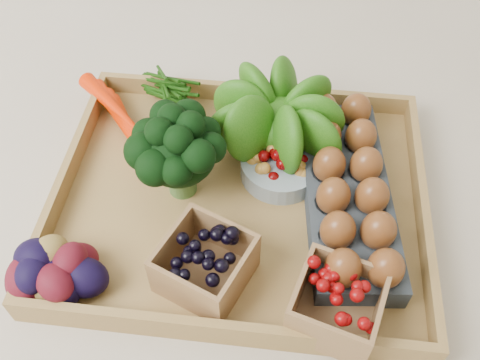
# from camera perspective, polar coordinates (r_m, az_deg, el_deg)

# --- Properties ---
(ground) EXTENTS (4.00, 4.00, 0.00)m
(ground) POSITION_cam_1_polar(r_m,az_deg,el_deg) (0.83, 0.00, -2.59)
(ground) COLOR beige
(ground) RESTS_ON ground
(tray) EXTENTS (0.55, 0.45, 0.01)m
(tray) POSITION_cam_1_polar(r_m,az_deg,el_deg) (0.82, 0.00, -2.29)
(tray) COLOR #A88346
(tray) RESTS_ON ground
(carrots) EXTENTS (0.20, 0.14, 0.05)m
(carrots) POSITION_cam_1_polar(r_m,az_deg,el_deg) (0.92, -12.41, 6.38)
(carrots) COLOR #F02800
(carrots) RESTS_ON tray
(lettuce) EXTENTS (0.15, 0.15, 0.15)m
(lettuce) POSITION_cam_1_polar(r_m,az_deg,el_deg) (0.84, 4.03, 7.29)
(lettuce) COLOR #14510C
(lettuce) RESTS_ON tray
(broccoli) EXTENTS (0.14, 0.14, 0.11)m
(broccoli) POSITION_cam_1_polar(r_m,az_deg,el_deg) (0.79, -6.41, 1.55)
(broccoli) COLOR black
(broccoli) RESTS_ON tray
(cherry_bowl) EXTENTS (0.13, 0.13, 0.03)m
(cherry_bowl) POSITION_cam_1_polar(r_m,az_deg,el_deg) (0.84, 4.36, 1.42)
(cherry_bowl) COLOR #8C9EA5
(cherry_bowl) RESTS_ON tray
(egg_carton) EXTENTS (0.16, 0.36, 0.04)m
(egg_carton) POSITION_cam_1_polar(r_m,az_deg,el_deg) (0.81, 11.27, -1.57)
(egg_carton) COLOR #333A41
(egg_carton) RESTS_ON tray
(potatoes) EXTENTS (0.15, 0.15, 0.09)m
(potatoes) POSITION_cam_1_polar(r_m,az_deg,el_deg) (0.74, -19.45, -8.73)
(potatoes) COLOR #480B15
(potatoes) RESTS_ON tray
(punnet_blackberry) EXTENTS (0.14, 0.14, 0.07)m
(punnet_blackberry) POSITION_cam_1_polar(r_m,az_deg,el_deg) (0.71, -3.74, -8.88)
(punnet_blackberry) COLOR black
(punnet_blackberry) RESTS_ON tray
(punnet_raspberry) EXTENTS (0.13, 0.13, 0.07)m
(punnet_raspberry) POSITION_cam_1_polar(r_m,az_deg,el_deg) (0.70, 10.30, -12.89)
(punnet_raspberry) COLOR #720506
(punnet_raspberry) RESTS_ON tray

